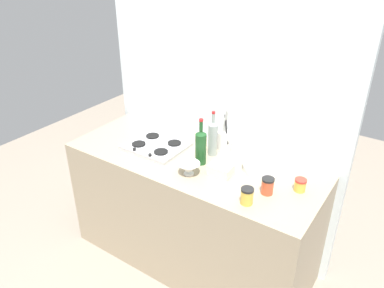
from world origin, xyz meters
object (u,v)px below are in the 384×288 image
Objects in this scene: wine_bottle_mid_left at (201,146)px; butter_dish at (221,170)px; mixing_bowl at (189,168)px; plate_stack at (262,165)px; condiment_jar_front at (300,185)px; condiment_jar_spare at (267,186)px; utensil_crock at (224,139)px; stovetop_hob at (157,145)px; condiment_jar_rear at (247,196)px; wine_bottle_leftmost at (213,138)px.

wine_bottle_mid_left is 2.21× the size of butter_dish.
mixing_bowl is 0.20m from butter_dish.
condiment_jar_front is (0.29, -0.10, 0.01)m from plate_stack.
plate_stack is 2.46× the size of condiment_jar_spare.
utensil_crock is (-0.15, 0.31, 0.04)m from butter_dish.
wine_bottle_mid_left is at bearing 165.27° from butter_dish.
mixing_bowl is (0.40, -0.17, 0.03)m from stovetop_hob.
plate_stack is 0.78× the size of wine_bottle_mid_left.
condiment_jar_spare is at bearing -3.93° from butter_dish.
stovetop_hob is 2.83× the size of mixing_bowl.
stovetop_hob is 1.61× the size of plate_stack.
utensil_crock reaches higher than condiment_jar_spare.
mixing_bowl is at bearing -160.97° from condiment_jar_front.
mixing_bowl is at bearing -138.08° from plate_stack.
condiment_jar_rear is 0.17m from condiment_jar_spare.
mixing_bowl is 0.45m from condiment_jar_rear.
condiment_jar_rear reaches higher than mixing_bowl.
condiment_jar_front is at bearing 3.04° from stovetop_hob.
butter_dish is (-0.19, -0.21, 0.01)m from plate_stack.
condiment_jar_front is at bearing -18.60° from plate_stack.
plate_stack is at bearing 47.72° from butter_dish.
wine_bottle_mid_left is 0.21m from butter_dish.
wine_bottle_leftmost is 0.13m from utensil_crock.
wine_bottle_mid_left is at bearing 95.14° from mixing_bowl.
utensil_crock is (0.02, 0.42, 0.03)m from mixing_bowl.
condiment_jar_spare is at bearing 70.66° from condiment_jar_rear.
plate_stack is at bearing 23.46° from wine_bottle_mid_left.
wine_bottle_leftmost reaches higher than condiment_jar_rear.
wine_bottle_mid_left is at bearing -174.51° from condiment_jar_front.
wine_bottle_leftmost is 3.25× the size of condiment_jar_rear.
wine_bottle_leftmost is at bearing 173.07° from condiment_jar_front.
mixing_bowl is 0.42m from utensil_crock.
condiment_jar_spare is (0.49, -0.33, -0.03)m from utensil_crock.
mixing_bowl reaches higher than butter_dish.
butter_dish is at bearing -14.73° from wine_bottle_mid_left.
plate_stack is 1.76× the size of mixing_bowl.
wine_bottle_leftmost is 1.05× the size of utensil_crock.
utensil_crock is 0.59m from condiment_jar_spare.
stovetop_hob is 0.49m from utensil_crock.
plate_stack is 1.72× the size of butter_dish.
condiment_jar_rear is at bearing -15.53° from stovetop_hob.
butter_dish is at bearing -132.28° from plate_stack.
wine_bottle_mid_left is (-0.37, -0.16, 0.10)m from plate_stack.
wine_bottle_mid_left reaches higher than condiment_jar_rear.
condiment_jar_rear is (0.46, -0.23, -0.08)m from wine_bottle_mid_left.
condiment_jar_spare reaches higher than plate_stack.
wine_bottle_leftmost is at bearing 88.36° from wine_bottle_mid_left.
wine_bottle_leftmost is at bearing 91.93° from mixing_bowl.
wine_bottle_mid_left is at bearing -91.64° from wine_bottle_leftmost.
condiment_jar_front is 0.79× the size of condiment_jar_rear.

